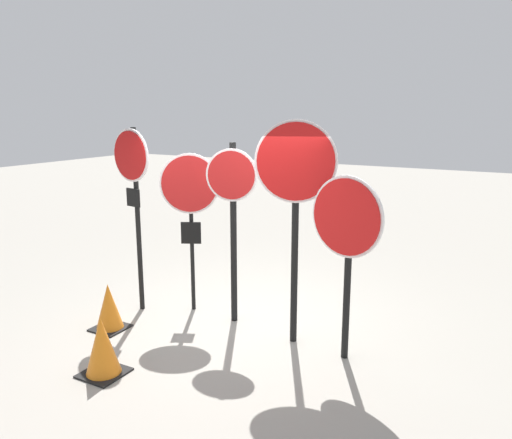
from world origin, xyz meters
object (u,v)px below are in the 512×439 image
stop_sign_1 (190,196)px  traffic_cone_1 (109,307)px  stop_sign_2 (232,203)px  stop_sign_3 (295,187)px  stop_sign_0 (133,180)px  traffic_cone_0 (102,346)px  stop_sign_4 (347,233)px

stop_sign_1 → traffic_cone_1: bearing=-146.2°
stop_sign_2 → stop_sign_3: size_ratio=0.89×
stop_sign_0 → traffic_cone_0: size_ratio=3.92×
traffic_cone_1 → stop_sign_1: bearing=60.3°
stop_sign_1 → traffic_cone_1: stop_sign_1 is taller
stop_sign_1 → traffic_cone_0: size_ratio=3.41×
stop_sign_3 → stop_sign_0: bearing=163.2°
stop_sign_0 → stop_sign_4: stop_sign_0 is taller
stop_sign_3 → traffic_cone_0: stop_sign_3 is taller
stop_sign_3 → stop_sign_4: stop_sign_3 is taller
stop_sign_4 → stop_sign_2: bearing=-174.6°
stop_sign_1 → stop_sign_4: (2.33, -0.33, -0.16)m
stop_sign_3 → traffic_cone_0: bearing=-151.1°
stop_sign_1 → stop_sign_4: 2.36m
stop_sign_4 → traffic_cone_0: stop_sign_4 is taller
traffic_cone_0 → traffic_cone_1: size_ratio=1.07×
stop_sign_4 → traffic_cone_0: bearing=-128.4°
stop_sign_0 → stop_sign_2: (1.39, 0.30, -0.24)m
stop_sign_0 → stop_sign_4: size_ratio=1.21×
stop_sign_2 → traffic_cone_0: size_ratio=3.66×
stop_sign_2 → traffic_cone_0: (-0.51, -1.85, -1.30)m
stop_sign_4 → stop_sign_3: bearing=-173.5°
stop_sign_4 → traffic_cone_0: 2.89m
stop_sign_2 → stop_sign_3: 1.03m
stop_sign_2 → traffic_cone_0: bearing=-121.3°
stop_sign_2 → traffic_cone_1: stop_sign_2 is taller
traffic_cone_0 → stop_sign_3: bearing=48.6°
stop_sign_0 → traffic_cone_0: 2.36m
stop_sign_0 → stop_sign_3: (2.35, 0.12, 0.06)m
stop_sign_0 → stop_sign_1: bearing=36.6°
stop_sign_3 → stop_sign_4: bearing=-28.5°
stop_sign_0 → stop_sign_1: 0.80m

